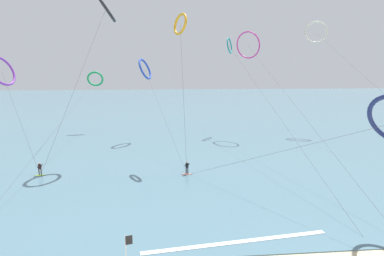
# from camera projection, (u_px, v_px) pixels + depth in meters

# --- Properties ---
(sea_water) EXTENTS (400.00, 200.00, 0.08)m
(sea_water) POSITION_uv_depth(u_px,v_px,m) (171.00, 106.00, 121.42)
(sea_water) COLOR slate
(sea_water) RESTS_ON ground
(surfer_lime) EXTENTS (1.40, 0.62, 1.70)m
(surfer_lime) POSITION_uv_depth(u_px,v_px,m) (40.00, 170.00, 41.36)
(surfer_lime) COLOR #8CC62D
(surfer_lime) RESTS_ON ground
(surfer_coral) EXTENTS (1.40, 0.73, 1.70)m
(surfer_coral) POSITION_uv_depth(u_px,v_px,m) (187.00, 169.00, 41.83)
(surfer_coral) COLOR #EA7260
(surfer_coral) RESTS_ON ground
(kite_ivory) EXTENTS (4.59, 46.20, 23.30)m
(kite_ivory) POSITION_uv_depth(u_px,v_px,m) (316.00, 32.00, 68.49)
(kite_ivory) COLOR silver
(kite_ivory) RESTS_ON ground
(kite_magenta) EXTENTS (4.49, 45.68, 20.62)m
(kite_magenta) POSITION_uv_depth(u_px,v_px,m) (248.00, 45.00, 64.17)
(kite_magenta) COLOR #CC288E
(kite_magenta) RESTS_ON ground
(kite_teal) EXTENTS (2.76, 48.28, 19.83)m
(kite_teal) POSITION_uv_depth(u_px,v_px,m) (230.00, 46.00, 68.20)
(kite_teal) COLOR teal
(kite_teal) RESTS_ON ground
(kite_violet) EXTENTS (8.66, 10.31, 15.27)m
(kite_violet) POSITION_uv_depth(u_px,v_px,m) (2.00, 71.00, 46.21)
(kite_violet) COLOR purple
(kite_violet) RESTS_ON ground
(kite_emerald) EXTENTS (3.88, 48.90, 12.98)m
(kite_emerald) POSITION_uv_depth(u_px,v_px,m) (95.00, 79.00, 70.05)
(kite_emerald) COLOR #199351
(kite_emerald) RESTS_ON ground
(kite_cobalt) EXTENTS (7.75, 25.22, 15.37)m
(kite_cobalt) POSITION_uv_depth(u_px,v_px,m) (145.00, 69.00, 61.50)
(kite_cobalt) COLOR #2647B7
(kite_cobalt) RESTS_ON ground
(kite_charcoal) EXTENTS (9.34, 10.23, 23.79)m
(kite_charcoal) POSITION_uv_depth(u_px,v_px,m) (106.00, 8.00, 46.10)
(kite_charcoal) COLOR black
(kite_charcoal) RESTS_ON ground
(kite_amber) EXTENTS (2.41, 9.43, 21.15)m
(kite_amber) POSITION_uv_depth(u_px,v_px,m) (180.00, 24.00, 46.12)
(kite_amber) COLOR orange
(kite_amber) RESTS_ON ground
(beach_flag) EXTENTS (0.47, 0.13, 3.05)m
(beach_flag) POSITION_uv_depth(u_px,v_px,m) (127.00, 250.00, 20.78)
(beach_flag) COLOR silver
(beach_flag) RESTS_ON ground
(wave_crest_mid) EXTENTS (14.91, 2.43, 0.12)m
(wave_crest_mid) POSITION_uv_depth(u_px,v_px,m) (238.00, 243.00, 25.44)
(wave_crest_mid) COLOR white
(wave_crest_mid) RESTS_ON ground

